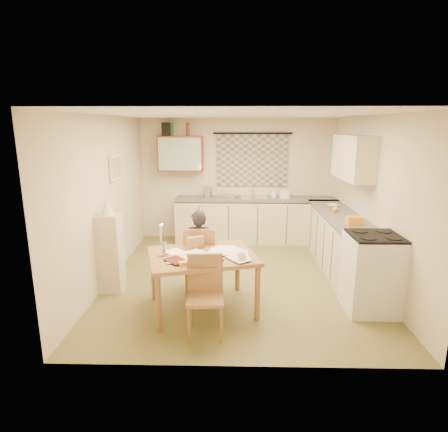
{
  "coord_description": "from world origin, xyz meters",
  "views": [
    {
      "loc": [
        -0.1,
        -5.54,
        2.33
      ],
      "look_at": [
        -0.23,
        0.2,
        0.96
      ],
      "focal_mm": 30.0,
      "sensor_mm": 36.0,
      "label": 1
    }
  ],
  "objects_px": {
    "counter_back": "(257,220)",
    "shelf_stand": "(110,253)",
    "counter_right": "(342,245)",
    "stove": "(372,273)",
    "dining_table": "(203,281)",
    "person": "(199,251)",
    "chair_far": "(200,271)"
  },
  "relations": [
    {
      "from": "stove",
      "to": "counter_back",
      "type": "bearing_deg",
      "value": 113.74
    },
    {
      "from": "counter_right",
      "to": "chair_far",
      "type": "distance_m",
      "value": 2.41
    },
    {
      "from": "counter_right",
      "to": "person",
      "type": "xyz_separation_m",
      "value": [
        -2.28,
        -0.81,
        0.15
      ]
    },
    {
      "from": "dining_table",
      "to": "chair_far",
      "type": "distance_m",
      "value": 0.58
    },
    {
      "from": "person",
      "to": "shelf_stand",
      "type": "height_order",
      "value": "person"
    },
    {
      "from": "counter_back",
      "to": "person",
      "type": "distance_m",
      "value": 2.61
    },
    {
      "from": "counter_back",
      "to": "chair_far",
      "type": "relative_size",
      "value": 3.41
    },
    {
      "from": "stove",
      "to": "chair_far",
      "type": "xyz_separation_m",
      "value": [
        -2.27,
        0.54,
        -0.21
      ]
    },
    {
      "from": "counter_right",
      "to": "shelf_stand",
      "type": "height_order",
      "value": "shelf_stand"
    },
    {
      "from": "stove",
      "to": "shelf_stand",
      "type": "distance_m",
      "value": 3.58
    },
    {
      "from": "stove",
      "to": "person",
      "type": "height_order",
      "value": "person"
    },
    {
      "from": "counter_right",
      "to": "chair_far",
      "type": "xyz_separation_m",
      "value": [
        -2.27,
        -0.81,
        -0.15
      ]
    },
    {
      "from": "dining_table",
      "to": "person",
      "type": "height_order",
      "value": "person"
    },
    {
      "from": "counter_back",
      "to": "stove",
      "type": "xyz_separation_m",
      "value": [
        1.3,
        -2.96,
        0.06
      ]
    },
    {
      "from": "counter_back",
      "to": "dining_table",
      "type": "height_order",
      "value": "counter_back"
    },
    {
      "from": "stove",
      "to": "person",
      "type": "xyz_separation_m",
      "value": [
        -2.28,
        0.54,
        0.1
      ]
    },
    {
      "from": "counter_right",
      "to": "chair_far",
      "type": "relative_size",
      "value": 3.05
    },
    {
      "from": "chair_far",
      "to": "shelf_stand",
      "type": "relative_size",
      "value": 0.85
    },
    {
      "from": "stove",
      "to": "dining_table",
      "type": "distance_m",
      "value": 2.19
    },
    {
      "from": "counter_right",
      "to": "counter_back",
      "type": "bearing_deg",
      "value": 128.97
    },
    {
      "from": "person",
      "to": "shelf_stand",
      "type": "bearing_deg",
      "value": 0.71
    },
    {
      "from": "counter_right",
      "to": "chair_far",
      "type": "bearing_deg",
      "value": -160.45
    },
    {
      "from": "counter_right",
      "to": "dining_table",
      "type": "bearing_deg",
      "value": -147.8
    },
    {
      "from": "counter_right",
      "to": "stove",
      "type": "height_order",
      "value": "stove"
    },
    {
      "from": "stove",
      "to": "dining_table",
      "type": "bearing_deg",
      "value": -179.37
    },
    {
      "from": "counter_back",
      "to": "shelf_stand",
      "type": "height_order",
      "value": "shelf_stand"
    },
    {
      "from": "dining_table",
      "to": "stove",
      "type": "bearing_deg",
      "value": -14.73
    },
    {
      "from": "person",
      "to": "shelf_stand",
      "type": "relative_size",
      "value": 1.06
    },
    {
      "from": "dining_table",
      "to": "shelf_stand",
      "type": "height_order",
      "value": "shelf_stand"
    },
    {
      "from": "stove",
      "to": "shelf_stand",
      "type": "relative_size",
      "value": 0.89
    },
    {
      "from": "person",
      "to": "counter_back",
      "type": "bearing_deg",
      "value": -113.15
    },
    {
      "from": "stove",
      "to": "dining_table",
      "type": "xyz_separation_m",
      "value": [
        -2.18,
        -0.02,
        -0.13
      ]
    }
  ]
}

